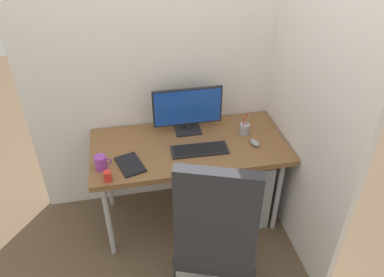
{
  "coord_description": "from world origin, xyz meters",
  "views": [
    {
      "loc": [
        -0.42,
        -2.24,
        2.39
      ],
      "look_at": [
        0.01,
        -0.07,
        0.84
      ],
      "focal_mm": 35.32,
      "sensor_mm": 36.0,
      "label": 1
    }
  ],
  "objects_px": {
    "office_chair": "(217,235)",
    "desk_clamp_accessory": "(108,176)",
    "keyboard": "(200,150)",
    "notebook": "(130,164)",
    "monitor": "(188,109)",
    "coffee_mug": "(101,163)",
    "mouse": "(255,143)",
    "pen_holder": "(244,129)",
    "filing_cabinet": "(237,180)"
  },
  "relations": [
    {
      "from": "office_chair",
      "to": "keyboard",
      "type": "xyz_separation_m",
      "value": [
        0.05,
        0.7,
        0.12
      ]
    },
    {
      "from": "pen_holder",
      "to": "coffee_mug",
      "type": "relative_size",
      "value": 1.45
    },
    {
      "from": "keyboard",
      "to": "mouse",
      "type": "relative_size",
      "value": 4.29
    },
    {
      "from": "keyboard",
      "to": "notebook",
      "type": "relative_size",
      "value": 1.76
    },
    {
      "from": "office_chair",
      "to": "pen_holder",
      "type": "xyz_separation_m",
      "value": [
        0.43,
        0.86,
        0.15
      ]
    },
    {
      "from": "notebook",
      "to": "coffee_mug",
      "type": "bearing_deg",
      "value": 160.77
    },
    {
      "from": "coffee_mug",
      "to": "desk_clamp_accessory",
      "type": "distance_m",
      "value": 0.14
    },
    {
      "from": "monitor",
      "to": "pen_holder",
      "type": "distance_m",
      "value": 0.47
    },
    {
      "from": "keyboard",
      "to": "filing_cabinet",
      "type": "bearing_deg",
      "value": 16.86
    },
    {
      "from": "filing_cabinet",
      "to": "mouse",
      "type": "height_order",
      "value": "mouse"
    },
    {
      "from": "mouse",
      "to": "office_chair",
      "type": "bearing_deg",
      "value": -139.89
    },
    {
      "from": "monitor",
      "to": "desk_clamp_accessory",
      "type": "height_order",
      "value": "monitor"
    },
    {
      "from": "keyboard",
      "to": "pen_holder",
      "type": "xyz_separation_m",
      "value": [
        0.39,
        0.15,
        0.03
      ]
    },
    {
      "from": "monitor",
      "to": "filing_cabinet",
      "type": "bearing_deg",
      "value": -25.17
    },
    {
      "from": "coffee_mug",
      "to": "pen_holder",
      "type": "bearing_deg",
      "value": 11.55
    },
    {
      "from": "office_chair",
      "to": "mouse",
      "type": "bearing_deg",
      "value": 56.38
    },
    {
      "from": "mouse",
      "to": "coffee_mug",
      "type": "xyz_separation_m",
      "value": [
        -1.12,
        -0.06,
        0.03
      ]
    },
    {
      "from": "keyboard",
      "to": "notebook",
      "type": "height_order",
      "value": "keyboard"
    },
    {
      "from": "mouse",
      "to": "pen_holder",
      "type": "xyz_separation_m",
      "value": [
        -0.03,
        0.16,
        0.03
      ]
    },
    {
      "from": "filing_cabinet",
      "to": "desk_clamp_accessory",
      "type": "distance_m",
      "value": 1.15
    },
    {
      "from": "office_chair",
      "to": "mouse",
      "type": "height_order",
      "value": "office_chair"
    },
    {
      "from": "filing_cabinet",
      "to": "keyboard",
      "type": "xyz_separation_m",
      "value": [
        -0.35,
        -0.1,
        0.44
      ]
    },
    {
      "from": "pen_holder",
      "to": "office_chair",
      "type": "bearing_deg",
      "value": -116.79
    },
    {
      "from": "pen_holder",
      "to": "notebook",
      "type": "height_order",
      "value": "pen_holder"
    },
    {
      "from": "office_chair",
      "to": "filing_cabinet",
      "type": "distance_m",
      "value": 0.95
    },
    {
      "from": "notebook",
      "to": "coffee_mug",
      "type": "height_order",
      "value": "coffee_mug"
    },
    {
      "from": "pen_holder",
      "to": "desk_clamp_accessory",
      "type": "xyz_separation_m",
      "value": [
        -1.04,
        -0.36,
        -0.01
      ]
    },
    {
      "from": "pen_holder",
      "to": "desk_clamp_accessory",
      "type": "bearing_deg",
      "value": -161.18
    },
    {
      "from": "notebook",
      "to": "mouse",
      "type": "bearing_deg",
      "value": -13.34
    },
    {
      "from": "monitor",
      "to": "desk_clamp_accessory",
      "type": "xyz_separation_m",
      "value": [
        -0.62,
        -0.48,
        -0.16
      ]
    },
    {
      "from": "pen_holder",
      "to": "coffee_mug",
      "type": "xyz_separation_m",
      "value": [
        -1.09,
        -0.22,
        0.01
      ]
    },
    {
      "from": "monitor",
      "to": "coffee_mug",
      "type": "relative_size",
      "value": 4.55
    },
    {
      "from": "desk_clamp_accessory",
      "to": "office_chair",
      "type": "bearing_deg",
      "value": -39.31
    },
    {
      "from": "office_chair",
      "to": "notebook",
      "type": "relative_size",
      "value": 5.23
    },
    {
      "from": "pen_holder",
      "to": "desk_clamp_accessory",
      "type": "height_order",
      "value": "pen_holder"
    },
    {
      "from": "monitor",
      "to": "desk_clamp_accessory",
      "type": "distance_m",
      "value": 0.8
    },
    {
      "from": "mouse",
      "to": "notebook",
      "type": "xyz_separation_m",
      "value": [
        -0.92,
        -0.07,
        -0.01
      ]
    },
    {
      "from": "filing_cabinet",
      "to": "notebook",
      "type": "distance_m",
      "value": 0.98
    },
    {
      "from": "office_chair",
      "to": "desk_clamp_accessory",
      "type": "xyz_separation_m",
      "value": [
        -0.61,
        0.5,
        0.14
      ]
    },
    {
      "from": "notebook",
      "to": "keyboard",
      "type": "bearing_deg",
      "value": -9.41
    },
    {
      "from": "filing_cabinet",
      "to": "mouse",
      "type": "bearing_deg",
      "value": -57.26
    },
    {
      "from": "monitor",
      "to": "keyboard",
      "type": "xyz_separation_m",
      "value": [
        0.04,
        -0.28,
        -0.18
      ]
    },
    {
      "from": "filing_cabinet",
      "to": "keyboard",
      "type": "bearing_deg",
      "value": -163.14
    },
    {
      "from": "monitor",
      "to": "office_chair",
      "type": "bearing_deg",
      "value": -90.66
    },
    {
      "from": "office_chair",
      "to": "notebook",
      "type": "height_order",
      "value": "office_chair"
    },
    {
      "from": "notebook",
      "to": "desk_clamp_accessory",
      "type": "distance_m",
      "value": 0.2
    },
    {
      "from": "keyboard",
      "to": "coffee_mug",
      "type": "distance_m",
      "value": 0.7
    },
    {
      "from": "monitor",
      "to": "notebook",
      "type": "bearing_deg",
      "value": -142.86
    },
    {
      "from": "desk_clamp_accessory",
      "to": "monitor",
      "type": "bearing_deg",
      "value": 37.91
    },
    {
      "from": "keyboard",
      "to": "pen_holder",
      "type": "height_order",
      "value": "pen_holder"
    }
  ]
}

